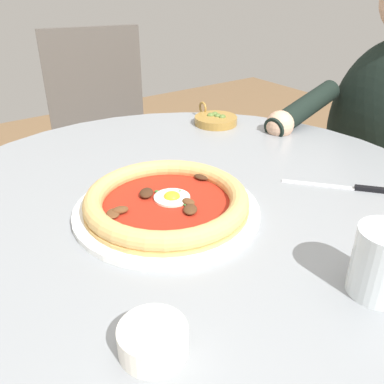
% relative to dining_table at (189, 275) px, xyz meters
% --- Properties ---
extents(dining_table, '(1.01, 1.01, 0.75)m').
position_rel_dining_table_xyz_m(dining_table, '(0.00, 0.00, 0.00)').
color(dining_table, gray).
rests_on(dining_table, ground).
extents(pizza_on_plate, '(0.31, 0.31, 0.04)m').
position_rel_dining_table_xyz_m(pizza_on_plate, '(0.06, 0.01, 0.19)').
color(pizza_on_plate, white).
rests_on(pizza_on_plate, dining_table).
extents(water_glass, '(0.07, 0.07, 0.09)m').
position_rel_dining_table_xyz_m(water_glass, '(-0.06, 0.33, 0.21)').
color(water_glass, silver).
rests_on(water_glass, dining_table).
extents(steak_knife, '(0.16, 0.18, 0.01)m').
position_rel_dining_table_xyz_m(steak_knife, '(-0.28, 0.16, 0.17)').
color(steak_knife, silver).
rests_on(steak_knife, dining_table).
extents(ramekin_capers, '(0.08, 0.08, 0.03)m').
position_rel_dining_table_xyz_m(ramekin_capers, '(0.22, 0.25, 0.19)').
color(ramekin_capers, white).
rests_on(ramekin_capers, dining_table).
extents(olive_pan, '(0.11, 0.14, 0.04)m').
position_rel_dining_table_xyz_m(olive_pan, '(-0.29, -0.29, 0.18)').
color(olive_pan, olive).
rests_on(olive_pan, dining_table).
extents(diner_person, '(0.50, 0.38, 1.14)m').
position_rel_dining_table_xyz_m(diner_person, '(-0.69, -0.04, -0.07)').
color(diner_person, '#282833').
rests_on(diner_person, ground).
extents(cafe_chair_spare_near, '(0.50, 0.50, 0.92)m').
position_rel_dining_table_xyz_m(cafe_chair_spare_near, '(-0.24, -0.92, -0.03)').
color(cafe_chair_spare_near, '#504A45').
rests_on(cafe_chair_spare_near, ground).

